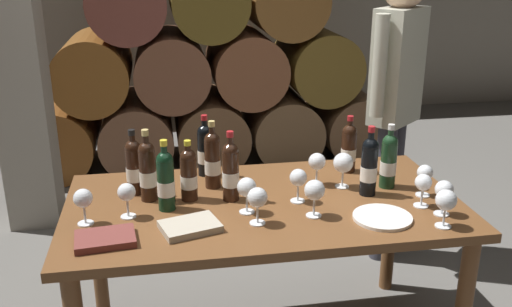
% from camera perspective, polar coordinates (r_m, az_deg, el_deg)
% --- Properties ---
extents(barrel_stack, '(3.12, 0.90, 1.69)m').
position_cam_1_polar(barrel_stack, '(4.96, -4.71, 7.59)').
color(barrel_stack, brown).
rests_on(barrel_stack, ground_plane).
extents(stone_pillar, '(0.32, 0.32, 2.60)m').
position_cam_1_polar(stone_pillar, '(3.96, -22.96, 11.06)').
color(stone_pillar, gray).
rests_on(stone_pillar, ground_plane).
extents(dining_table, '(1.70, 0.90, 0.76)m').
position_cam_1_polar(dining_table, '(2.53, 0.77, -6.66)').
color(dining_table, brown).
rests_on(dining_table, ground_plane).
extents(wine_bottle_0, '(0.07, 0.07, 0.32)m').
position_cam_1_polar(wine_bottle_0, '(2.50, -10.72, -1.65)').
color(wine_bottle_0, black).
rests_on(wine_bottle_0, dining_table).
extents(wine_bottle_1, '(0.07, 0.07, 0.31)m').
position_cam_1_polar(wine_bottle_1, '(2.46, -2.54, -1.74)').
color(wine_bottle_1, black).
rests_on(wine_bottle_1, dining_table).
extents(wine_bottle_2, '(0.07, 0.07, 0.30)m').
position_cam_1_polar(wine_bottle_2, '(2.67, 13.04, -0.66)').
color(wine_bottle_2, '#19381E').
rests_on(wine_bottle_2, dining_table).
extents(wine_bottle_3, '(0.07, 0.07, 0.32)m').
position_cam_1_polar(wine_bottle_3, '(2.60, -4.35, -0.57)').
color(wine_bottle_3, black).
rests_on(wine_bottle_3, dining_table).
extents(wine_bottle_4, '(0.07, 0.07, 0.27)m').
position_cam_1_polar(wine_bottle_4, '(2.48, -6.70, -2.04)').
color(wine_bottle_4, black).
rests_on(wine_bottle_4, dining_table).
extents(wine_bottle_5, '(0.07, 0.07, 0.31)m').
position_cam_1_polar(wine_bottle_5, '(2.40, -8.96, -2.62)').
color(wine_bottle_5, black).
rests_on(wine_bottle_5, dining_table).
extents(wine_bottle_6, '(0.07, 0.07, 0.30)m').
position_cam_1_polar(wine_bottle_6, '(2.75, -5.08, 0.42)').
color(wine_bottle_6, black).
rests_on(wine_bottle_6, dining_table).
extents(wine_bottle_7, '(0.07, 0.07, 0.30)m').
position_cam_1_polar(wine_bottle_7, '(2.58, -12.03, -1.25)').
color(wine_bottle_7, black).
rests_on(wine_bottle_7, dining_table).
extents(wine_bottle_8, '(0.07, 0.07, 0.28)m').
position_cam_1_polar(wine_bottle_8, '(2.82, 9.20, 0.59)').
color(wine_bottle_8, black).
rests_on(wine_bottle_8, dining_table).
extents(wine_bottle_9, '(0.07, 0.07, 0.32)m').
position_cam_1_polar(wine_bottle_9, '(2.56, 11.18, -1.20)').
color(wine_bottle_9, black).
rests_on(wine_bottle_9, dining_table).
extents(wine_glass_0, '(0.08, 0.08, 0.15)m').
position_cam_1_polar(wine_glass_0, '(2.64, 6.08, -0.90)').
color(wine_glass_0, white).
rests_on(wine_glass_0, dining_table).
extents(wine_glass_1, '(0.08, 0.08, 0.15)m').
position_cam_1_polar(wine_glass_1, '(2.35, -0.93, -3.47)').
color(wine_glass_1, white).
rests_on(wine_glass_1, dining_table).
extents(wine_glass_2, '(0.07, 0.07, 0.15)m').
position_cam_1_polar(wine_glass_2, '(2.51, 16.28, -2.90)').
color(wine_glass_2, white).
rests_on(wine_glass_2, dining_table).
extents(wine_glass_3, '(0.09, 0.09, 0.16)m').
position_cam_1_polar(wine_glass_3, '(2.63, 8.66, -0.99)').
color(wine_glass_3, white).
rests_on(wine_glass_3, dining_table).
extents(wine_glass_4, '(0.08, 0.08, 0.15)m').
position_cam_1_polar(wine_glass_4, '(2.46, 18.19, -3.54)').
color(wine_glass_4, white).
rests_on(wine_glass_4, dining_table).
extents(wine_glass_5, '(0.08, 0.08, 0.15)m').
position_cam_1_polar(wine_glass_5, '(2.26, 0.15, -4.49)').
color(wine_glass_5, white).
rests_on(wine_glass_5, dining_table).
extents(wine_glass_6, '(0.07, 0.07, 0.14)m').
position_cam_1_polar(wine_glass_6, '(2.62, 16.43, -1.97)').
color(wine_glass_6, white).
rests_on(wine_glass_6, dining_table).
extents(wine_glass_7, '(0.08, 0.08, 0.16)m').
position_cam_1_polar(wine_glass_7, '(2.35, 18.36, -4.50)').
color(wine_glass_7, white).
rests_on(wine_glass_7, dining_table).
extents(wine_glass_8, '(0.08, 0.08, 0.15)m').
position_cam_1_polar(wine_glass_8, '(2.46, 4.22, -2.52)').
color(wine_glass_8, white).
rests_on(wine_glass_8, dining_table).
extents(wine_glass_9, '(0.08, 0.08, 0.16)m').
position_cam_1_polar(wine_glass_9, '(2.33, 5.84, -3.73)').
color(wine_glass_9, white).
rests_on(wine_glass_9, dining_table).
extents(wine_glass_10, '(0.07, 0.07, 0.15)m').
position_cam_1_polar(wine_glass_10, '(2.37, -12.73, -3.89)').
color(wine_glass_10, white).
rests_on(wine_glass_10, dining_table).
extents(wine_glass_11, '(0.08, 0.08, 0.15)m').
position_cam_1_polar(wine_glass_11, '(2.35, -16.80, -4.40)').
color(wine_glass_11, white).
rests_on(wine_glass_11, dining_table).
extents(tasting_notebook, '(0.26, 0.21, 0.03)m').
position_cam_1_polar(tasting_notebook, '(2.27, -6.57, -7.21)').
color(tasting_notebook, '#B2A893').
rests_on(tasting_notebook, dining_table).
extents(leather_ledger, '(0.24, 0.18, 0.03)m').
position_cam_1_polar(leather_ledger, '(2.23, -14.76, -8.20)').
color(leather_ledger, brown).
rests_on(leather_ledger, dining_table).
extents(serving_plate, '(0.24, 0.24, 0.01)m').
position_cam_1_polar(serving_plate, '(2.39, 12.45, -6.22)').
color(serving_plate, white).
rests_on(serving_plate, dining_table).
extents(sommelier_presenting, '(0.40, 0.35, 1.72)m').
position_cam_1_polar(sommelier_presenting, '(3.34, 13.72, 6.19)').
color(sommelier_presenting, '#383842').
rests_on(sommelier_presenting, ground_plane).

